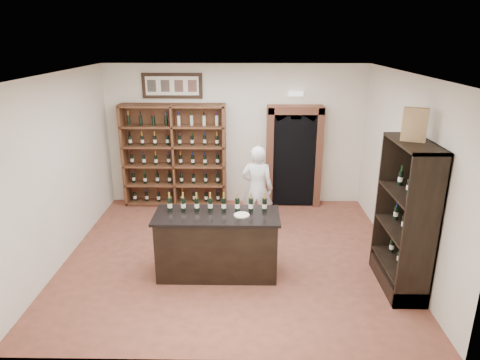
# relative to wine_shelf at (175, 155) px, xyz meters

# --- Properties ---
(floor) EXTENTS (5.50, 5.50, 0.00)m
(floor) POSITION_rel_wine_shelf_xyz_m (1.30, -2.33, -1.10)
(floor) COLOR #94473B
(floor) RESTS_ON ground
(ceiling) EXTENTS (5.50, 5.50, 0.00)m
(ceiling) POSITION_rel_wine_shelf_xyz_m (1.30, -2.33, 1.90)
(ceiling) COLOR white
(ceiling) RESTS_ON wall_back
(wall_back) EXTENTS (5.50, 0.04, 3.00)m
(wall_back) POSITION_rel_wine_shelf_xyz_m (1.30, 0.17, 0.40)
(wall_back) COLOR white
(wall_back) RESTS_ON ground
(wall_left) EXTENTS (0.04, 5.00, 3.00)m
(wall_left) POSITION_rel_wine_shelf_xyz_m (-1.45, -2.33, 0.40)
(wall_left) COLOR white
(wall_left) RESTS_ON ground
(wall_right) EXTENTS (0.04, 5.00, 3.00)m
(wall_right) POSITION_rel_wine_shelf_xyz_m (4.05, -2.33, 0.40)
(wall_right) COLOR white
(wall_right) RESTS_ON ground
(wine_shelf) EXTENTS (2.20, 0.38, 2.20)m
(wine_shelf) POSITION_rel_wine_shelf_xyz_m (0.00, 0.00, 0.00)
(wine_shelf) COLOR brown
(wine_shelf) RESTS_ON ground
(framed_picture) EXTENTS (1.25, 0.04, 0.52)m
(framed_picture) POSITION_rel_wine_shelf_xyz_m (0.00, 0.14, 1.45)
(framed_picture) COLOR black
(framed_picture) RESTS_ON wall_back
(arched_doorway) EXTENTS (1.17, 0.35, 2.17)m
(arched_doorway) POSITION_rel_wine_shelf_xyz_m (2.55, -0.00, 0.04)
(arched_doorway) COLOR black
(arched_doorway) RESTS_ON ground
(emergency_light) EXTENTS (0.30, 0.10, 0.10)m
(emergency_light) POSITION_rel_wine_shelf_xyz_m (2.55, 0.09, 1.30)
(emergency_light) COLOR white
(emergency_light) RESTS_ON wall_back
(tasting_counter) EXTENTS (1.88, 0.78, 1.00)m
(tasting_counter) POSITION_rel_wine_shelf_xyz_m (1.10, -2.93, -0.61)
(tasting_counter) COLOR black
(tasting_counter) RESTS_ON ground
(counter_bottle_0) EXTENTS (0.07, 0.07, 0.30)m
(counter_bottle_0) POSITION_rel_wine_shelf_xyz_m (0.38, -2.81, 0.01)
(counter_bottle_0) COLOR black
(counter_bottle_0) RESTS_ON tasting_counter
(counter_bottle_1) EXTENTS (0.07, 0.07, 0.30)m
(counter_bottle_1) POSITION_rel_wine_shelf_xyz_m (0.59, -2.81, 0.01)
(counter_bottle_1) COLOR black
(counter_bottle_1) RESTS_ON tasting_counter
(counter_bottle_2) EXTENTS (0.07, 0.07, 0.30)m
(counter_bottle_2) POSITION_rel_wine_shelf_xyz_m (0.79, -2.81, 0.01)
(counter_bottle_2) COLOR black
(counter_bottle_2) RESTS_ON tasting_counter
(counter_bottle_3) EXTENTS (0.07, 0.07, 0.30)m
(counter_bottle_3) POSITION_rel_wine_shelf_xyz_m (1.00, -2.81, 0.01)
(counter_bottle_3) COLOR black
(counter_bottle_3) RESTS_ON tasting_counter
(counter_bottle_4) EXTENTS (0.07, 0.07, 0.30)m
(counter_bottle_4) POSITION_rel_wine_shelf_xyz_m (1.20, -2.81, 0.01)
(counter_bottle_4) COLOR black
(counter_bottle_4) RESTS_ON tasting_counter
(counter_bottle_5) EXTENTS (0.07, 0.07, 0.30)m
(counter_bottle_5) POSITION_rel_wine_shelf_xyz_m (1.41, -2.81, 0.01)
(counter_bottle_5) COLOR black
(counter_bottle_5) RESTS_ON tasting_counter
(counter_bottle_6) EXTENTS (0.07, 0.07, 0.30)m
(counter_bottle_6) POSITION_rel_wine_shelf_xyz_m (1.61, -2.81, 0.01)
(counter_bottle_6) COLOR black
(counter_bottle_6) RESTS_ON tasting_counter
(counter_bottle_7) EXTENTS (0.07, 0.07, 0.30)m
(counter_bottle_7) POSITION_rel_wine_shelf_xyz_m (1.82, -2.81, 0.01)
(counter_bottle_7) COLOR black
(counter_bottle_7) RESTS_ON tasting_counter
(side_cabinet) EXTENTS (0.48, 1.20, 2.20)m
(side_cabinet) POSITION_rel_wine_shelf_xyz_m (3.82, -3.23, -0.35)
(side_cabinet) COLOR black
(side_cabinet) RESTS_ON ground
(shopkeeper) EXTENTS (0.64, 0.47, 1.64)m
(shopkeeper) POSITION_rel_wine_shelf_xyz_m (1.74, -1.30, -0.28)
(shopkeeper) COLOR white
(shopkeeper) RESTS_ON ground
(plate) EXTENTS (0.23, 0.23, 0.02)m
(plate) POSITION_rel_wine_shelf_xyz_m (1.48, -2.98, -0.09)
(plate) COLOR white
(plate) RESTS_ON tasting_counter
(wine_crate) EXTENTS (0.34, 0.25, 0.45)m
(wine_crate) POSITION_rel_wine_shelf_xyz_m (3.77, -3.20, 1.32)
(wine_crate) COLOR tan
(wine_crate) RESTS_ON side_cabinet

